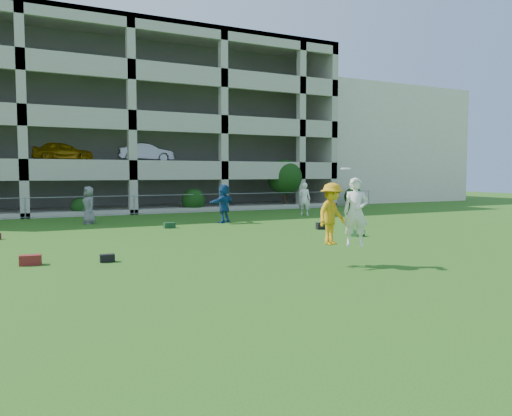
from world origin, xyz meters
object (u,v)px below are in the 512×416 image
bystander_d (224,204)px  parking_garage (106,127)px  crate_d (321,226)px  frisbee_contest (340,213)px  stucco_building (350,147)px  bystander_e (305,199)px  bystander_c (89,205)px

bystander_d → parking_garage: bearing=-112.1°
crate_d → frisbee_contest: 8.92m
bystander_d → crate_d: bystander_d is taller
stucco_building → bystander_e: stucco_building is taller
bystander_e → parking_garage: 17.17m
bystander_c → frisbee_contest: size_ratio=0.87×
bystander_c → crate_d: bearing=37.1°
frisbee_contest → crate_d: bearing=59.1°
bystander_d → bystander_e: size_ratio=1.00×
parking_garage → bystander_e: bearing=-56.9°
bystander_e → frisbee_contest: bearing=107.9°
bystander_c → frisbee_contest: (4.35, -14.75, 0.50)m
crate_d → parking_garage: (-5.62, 20.37, 5.86)m
bystander_e → frisbee_contest: size_ratio=0.92×
bystander_c → bystander_d: bearing=53.9°
stucco_building → crate_d: size_ratio=45.71×
bystander_d → crate_d: bearing=87.5°
frisbee_contest → bystander_d: bearing=81.5°
bystander_c → bystander_e: bearing=73.4°
stucco_building → bystander_e: bearing=-135.0°
parking_garage → crate_d: bearing=-74.6°
frisbee_contest → parking_garage: parking_garage is taller
bystander_d → frisbee_contest: size_ratio=0.92×
crate_d → stucco_building: bearing=49.9°
crate_d → frisbee_contest: bearing=-120.9°
stucco_building → bystander_c: size_ratio=8.59×
bystander_c → bystander_e: (12.24, -0.56, 0.05)m
bystander_c → bystander_d: bystander_d is taller
bystander_c → bystander_e: size_ratio=0.95×
crate_d → parking_garage: bearing=105.4°
parking_garage → bystander_d: bearing=-79.5°
bystander_e → frisbee_contest: frisbee_contest is taller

